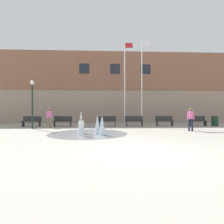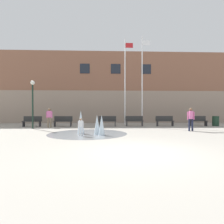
# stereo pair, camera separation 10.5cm
# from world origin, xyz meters

# --- Properties ---
(ground_plane) EXTENTS (100.00, 100.00, 0.00)m
(ground_plane) POSITION_xyz_m (0.00, 0.00, 0.00)
(ground_plane) COLOR #9E998E
(library_building) EXTENTS (36.00, 6.05, 8.19)m
(library_building) POSITION_xyz_m (0.00, 17.03, 4.10)
(library_building) COLOR gray
(library_building) RESTS_ON ground
(splash_fountain) EXTENTS (4.79, 4.79, 1.42)m
(splash_fountain) POSITION_xyz_m (-2.06, 4.55, 0.49)
(splash_fountain) COLOR gray
(splash_fountain) RESTS_ON ground
(park_bench_far_left) EXTENTS (1.60, 0.44, 0.91)m
(park_bench_far_left) POSITION_xyz_m (-7.61, 9.72, 0.48)
(park_bench_far_left) COLOR #28282D
(park_bench_far_left) RESTS_ON ground
(park_bench_left_of_flagpoles) EXTENTS (1.60, 0.44, 0.91)m
(park_bench_left_of_flagpoles) POSITION_xyz_m (-4.91, 9.69, 0.48)
(park_bench_left_of_flagpoles) COLOR #28282D
(park_bench_left_of_flagpoles) RESTS_ON ground
(park_bench_under_left_flagpole) EXTENTS (1.60, 0.44, 0.91)m
(park_bench_under_left_flagpole) POSITION_xyz_m (-1.00, 9.80, 0.48)
(park_bench_under_left_flagpole) COLOR #28282D
(park_bench_under_left_flagpole) RESTS_ON ground
(park_bench_under_right_flagpole) EXTENTS (1.60, 0.44, 0.91)m
(park_bench_under_right_flagpole) POSITION_xyz_m (1.46, 9.86, 0.48)
(park_bench_under_right_flagpole) COLOR #28282D
(park_bench_under_right_flagpole) RESTS_ON ground
(park_bench_near_trashcan) EXTENTS (1.60, 0.44, 0.91)m
(park_bench_near_trashcan) POSITION_xyz_m (4.23, 9.84, 0.48)
(park_bench_near_trashcan) COLOR #28282D
(park_bench_near_trashcan) RESTS_ON ground
(park_bench_far_right) EXTENTS (1.60, 0.44, 0.91)m
(park_bench_far_right) POSITION_xyz_m (7.30, 9.79, 0.48)
(park_bench_far_right) COLOR #28282D
(park_bench_far_right) RESTS_ON ground
(child_with_pink_shirt) EXTENTS (0.31, 0.14, 0.99)m
(child_with_pink_shirt) POSITION_xyz_m (-2.53, 3.83, 0.58)
(child_with_pink_shirt) COLOR silver
(child_with_pink_shirt) RESTS_ON ground
(adult_watching) EXTENTS (0.50, 0.29, 1.59)m
(adult_watching) POSITION_xyz_m (-5.83, 8.82, 0.93)
(adult_watching) COLOR #89755B
(adult_watching) RESTS_ON ground
(teen_by_trashcan) EXTENTS (0.50, 0.38, 1.59)m
(teen_by_trashcan) POSITION_xyz_m (4.68, 5.86, 0.93)
(teen_by_trashcan) COLOR #1E233D
(teen_by_trashcan) RESTS_ON ground
(flagpole_left) EXTENTS (0.80, 0.10, 8.18)m
(flagpole_left) POSITION_xyz_m (0.70, 10.56, 4.34)
(flagpole_left) COLOR silver
(flagpole_left) RESTS_ON ground
(flagpole_right) EXTENTS (0.80, 0.10, 8.44)m
(flagpole_right) POSITION_xyz_m (2.33, 10.56, 4.47)
(flagpole_right) COLOR silver
(flagpole_right) RESTS_ON ground
(lamp_post_left_lane) EXTENTS (0.32, 0.32, 3.73)m
(lamp_post_left_lane) POSITION_xyz_m (-6.83, 7.93, 2.45)
(lamp_post_left_lane) COLOR #192D23
(lamp_post_left_lane) RESTS_ON ground
(trash_can) EXTENTS (0.56, 0.56, 0.90)m
(trash_can) POSITION_xyz_m (8.86, 9.65, 0.45)
(trash_can) COLOR #193323
(trash_can) RESTS_ON ground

